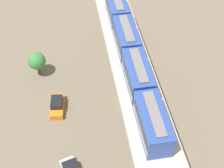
# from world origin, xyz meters

# --- Properties ---
(ground_plane) EXTENTS (120.00, 120.00, 0.00)m
(ground_plane) POSITION_xyz_m (0.00, 0.00, 0.00)
(ground_plane) COLOR #706654
(viaduct) EXTENTS (5.20, 35.80, 8.31)m
(viaduct) POSITION_xyz_m (0.00, 0.00, 6.44)
(viaduct) COLOR #B7B2AA
(viaduct) RESTS_ON ground
(train) EXTENTS (2.64, 27.45, 3.24)m
(train) POSITION_xyz_m (0.00, -1.63, 9.84)
(train) COLOR #2D4CA5
(train) RESTS_ON viaduct
(parked_car_orange) EXTENTS (2.30, 4.39, 1.76)m
(parked_car_orange) POSITION_xyz_m (-10.41, -0.65, 0.74)
(parked_car_orange) COLOR orange
(parked_car_orange) RESTS_ON ground
(tree_near_viaduct) EXTENTS (2.78, 2.78, 4.25)m
(tree_near_viaduct) POSITION_xyz_m (-13.01, 7.10, 2.84)
(tree_near_viaduct) COLOR brown
(tree_near_viaduct) RESTS_ON ground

